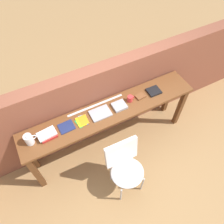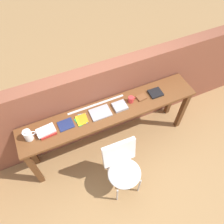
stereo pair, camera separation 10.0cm
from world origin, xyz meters
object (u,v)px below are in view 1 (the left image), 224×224
object	(u,v)px
chair_white_moulded	(125,166)
book_open_centre	(100,113)
book_stack_leftmost	(48,134)
magazine_cycling	(66,127)
pamphlet_pile_colourful	(82,121)
leather_journal_brown	(140,96)
book_repair_rightmost	(154,91)
mug	(130,99)
pitcher_white	(29,139)

from	to	relation	value
chair_white_moulded	book_open_centre	xyz separation A→B (m)	(-0.02, 0.66, 0.36)
book_stack_leftmost	book_open_centre	distance (m)	0.72
magazine_cycling	pamphlet_pile_colourful	distance (m)	0.21
chair_white_moulded	book_open_centre	world-z (taller)	book_open_centre
leather_journal_brown	book_repair_rightmost	world-z (taller)	book_repair_rightmost
chair_white_moulded	leather_journal_brown	bearing A→B (deg)	47.87
chair_white_moulded	mug	distance (m)	0.90
book_stack_leftmost	book_repair_rightmost	world-z (taller)	book_stack_leftmost
magazine_cycling	book_open_centre	world-z (taller)	book_open_centre
pamphlet_pile_colourful	leather_journal_brown	xyz separation A→B (m)	(0.89, 0.01, 0.00)
book_repair_rightmost	book_open_centre	bearing A→B (deg)	-178.37
pitcher_white	mug	xyz separation A→B (m)	(1.39, 0.01, -0.03)
mug	book_repair_rightmost	bearing A→B (deg)	-1.98
book_stack_leftmost	leather_journal_brown	xyz separation A→B (m)	(1.35, 0.01, -0.02)
magazine_cycling	mug	size ratio (longest dim) A/B	1.75
book_repair_rightmost	mug	bearing A→B (deg)	179.76
mug	book_repair_rightmost	distance (m)	0.39
leather_journal_brown	book_repair_rightmost	distance (m)	0.22
magazine_cycling	book_repair_rightmost	bearing A→B (deg)	-2.20
chair_white_moulded	magazine_cycling	xyz separation A→B (m)	(-0.49, 0.67, 0.36)
magazine_cycling	book_repair_rightmost	size ratio (longest dim) A/B	1.04
chair_white_moulded	pitcher_white	xyz separation A→B (m)	(-0.95, 0.66, 0.43)
book_open_centre	magazine_cycling	bearing A→B (deg)	179.46
pitcher_white	magazine_cycling	bearing A→B (deg)	1.19
chair_white_moulded	book_stack_leftmost	bearing A→B (deg)	138.28
book_stack_leftmost	mug	bearing A→B (deg)	0.79
pitcher_white	mug	world-z (taller)	pitcher_white
pamphlet_pile_colourful	mug	size ratio (longest dim) A/B	1.73
chair_white_moulded	book_repair_rightmost	xyz separation A→B (m)	(0.83, 0.66, 0.37)
pitcher_white	book_stack_leftmost	distance (m)	0.22
pamphlet_pile_colourful	book_repair_rightmost	xyz separation A→B (m)	(1.11, -0.00, 0.01)
chair_white_moulded	magazine_cycling	world-z (taller)	same
book_open_centre	mug	bearing A→B (deg)	2.08
pitcher_white	book_stack_leftmost	xyz separation A→B (m)	(0.21, -0.00, -0.05)
book_stack_leftmost	magazine_cycling	xyz separation A→B (m)	(0.25, 0.01, -0.03)
pamphlet_pile_colourful	leather_journal_brown	bearing A→B (deg)	0.38
leather_journal_brown	book_open_centre	bearing A→B (deg)	175.27
book_repair_rightmost	chair_white_moulded	bearing A→B (deg)	-139.65
book_stack_leftmost	leather_journal_brown	distance (m)	1.35
pitcher_white	pamphlet_pile_colourful	bearing A→B (deg)	0.16
pitcher_white	book_stack_leftmost	world-z (taller)	pitcher_white
pitcher_white	leather_journal_brown	world-z (taller)	pitcher_white
leather_journal_brown	mug	bearing A→B (deg)	173.18
pitcher_white	book_open_centre	world-z (taller)	pitcher_white
magazine_cycling	leather_journal_brown	size ratio (longest dim) A/B	1.48
magazine_cycling	leather_journal_brown	distance (m)	1.10
book_stack_leftmost	book_repair_rightmost	distance (m)	1.57
pitcher_white	book_repair_rightmost	bearing A→B (deg)	-0.05
chair_white_moulded	leather_journal_brown	xyz separation A→B (m)	(0.61, 0.67, 0.37)
leather_journal_brown	pamphlet_pile_colourful	bearing A→B (deg)	174.93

